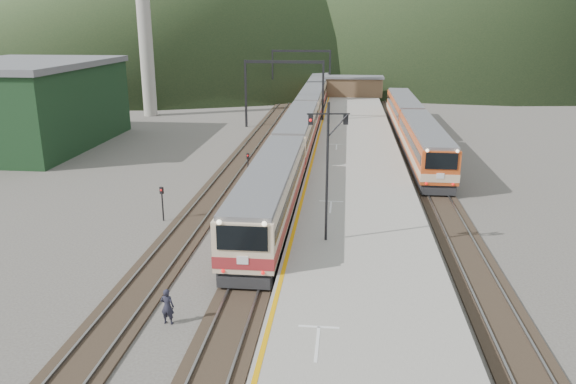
# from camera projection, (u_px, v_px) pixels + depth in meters

# --- Properties ---
(track_main) EXTENTS (2.60, 200.00, 0.23)m
(track_main) POSITION_uv_depth(u_px,v_px,m) (297.00, 156.00, 53.70)
(track_main) COLOR black
(track_main) RESTS_ON ground
(track_far) EXTENTS (2.60, 200.00, 0.23)m
(track_far) POSITION_uv_depth(u_px,v_px,m) (245.00, 154.00, 54.19)
(track_far) COLOR black
(track_far) RESTS_ON ground
(track_second) EXTENTS (2.60, 200.00, 0.23)m
(track_second) POSITION_uv_depth(u_px,v_px,m) (419.00, 158.00, 52.56)
(track_second) COLOR black
(track_second) RESTS_ON ground
(platform) EXTENTS (8.00, 100.00, 1.00)m
(platform) POSITION_uv_depth(u_px,v_px,m) (356.00, 157.00, 51.12)
(platform) COLOR gray
(platform) RESTS_ON ground
(gantry_near) EXTENTS (9.55, 0.25, 8.00)m
(gantry_near) POSITION_uv_depth(u_px,v_px,m) (284.00, 81.00, 66.64)
(gantry_near) COLOR black
(gantry_near) RESTS_ON ground
(gantry_far) EXTENTS (9.55, 0.25, 8.00)m
(gantry_far) POSITION_uv_depth(u_px,v_px,m) (301.00, 65.00, 90.42)
(gantry_far) COLOR black
(gantry_far) RESTS_ON ground
(warehouse) EXTENTS (14.50, 20.50, 8.60)m
(warehouse) POSITION_uv_depth(u_px,v_px,m) (25.00, 104.00, 57.13)
(warehouse) COLOR black
(warehouse) RESTS_ON ground
(smokestack) EXTENTS (1.80, 1.80, 30.00)m
(smokestack) POSITION_uv_depth(u_px,v_px,m) (143.00, 0.00, 72.43)
(smokestack) COLOR #9E998E
(smokestack) RESTS_ON ground
(station_shed) EXTENTS (9.40, 4.40, 3.10)m
(station_shed) POSITION_uv_depth(u_px,v_px,m) (353.00, 86.00, 88.56)
(station_shed) COLOR brown
(station_shed) RESTS_ON platform
(main_train) EXTENTS (2.93, 100.56, 3.58)m
(main_train) POSITION_uv_depth(u_px,v_px,m) (311.00, 103.00, 73.92)
(main_train) COLOR #D0B593
(main_train) RESTS_ON track_main
(second_train) EXTENTS (2.77, 37.73, 3.38)m
(second_train) POSITION_uv_depth(u_px,v_px,m) (412.00, 126.00, 58.29)
(second_train) COLOR #BF471A
(second_train) RESTS_ON track_second
(signal_mast) EXTENTS (2.19, 0.46, 7.49)m
(signal_mast) POSITION_uv_depth(u_px,v_px,m) (327.00, 159.00, 29.24)
(signal_mast) COLOR black
(signal_mast) RESTS_ON platform
(short_signal_b) EXTENTS (0.26, 0.21, 2.27)m
(short_signal_b) POSITION_uv_depth(u_px,v_px,m) (248.00, 163.00, 45.11)
(short_signal_b) COLOR black
(short_signal_b) RESTS_ON ground
(short_signal_c) EXTENTS (0.27, 0.24, 2.27)m
(short_signal_c) POSITION_uv_depth(u_px,v_px,m) (162.00, 199.00, 35.99)
(short_signal_c) COLOR black
(short_signal_c) RESTS_ON ground
(worker) EXTENTS (0.63, 0.45, 1.63)m
(worker) POSITION_uv_depth(u_px,v_px,m) (167.00, 306.00, 23.81)
(worker) COLOR #1F1E2B
(worker) RESTS_ON ground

